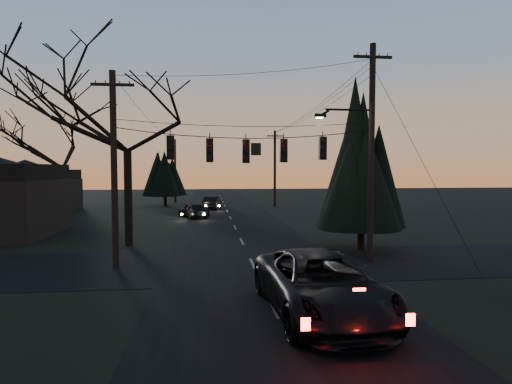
{
  "coord_description": "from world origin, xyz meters",
  "views": [
    {
      "loc": [
        -2.04,
        -8.98,
        4.35
      ],
      "look_at": [
        0.1,
        9.51,
        3.31
      ],
      "focal_mm": 30.0,
      "sensor_mm": 36.0,
      "label": 1
    }
  ],
  "objects": [
    {
      "name": "suv_near",
      "position": [
        1.28,
        3.13,
        0.91
      ],
      "size": [
        3.43,
        6.71,
        1.81
      ],
      "primitive_type": "imported",
      "rotation": [
        0.0,
        0.0,
        0.06
      ],
      "color": "black",
      "rests_on": "ground"
    },
    {
      "name": "house_left_far",
      "position": [
        -20.0,
        36.0,
        2.6
      ],
      "size": [
        9.0,
        7.0,
        5.2
      ],
      "color": "black",
      "rests_on": "ground"
    },
    {
      "name": "sedan_oncoming_b",
      "position": [
        -1.48,
        36.36,
        0.69
      ],
      "size": [
        2.07,
        4.34,
        1.37
      ],
      "primitive_type": "imported",
      "rotation": [
        0.0,
        0.0,
        2.99
      ],
      "color": "black",
      "rests_on": "ground"
    },
    {
      "name": "ground_plane",
      "position": [
        0.0,
        0.0,
        0.0
      ],
      "size": [
        160.0,
        160.0,
        0.0
      ],
      "primitive_type": "plane",
      "color": "black"
    },
    {
      "name": "evergreen_dist",
      "position": [
        -6.76,
        40.61,
        3.44
      ],
      "size": [
        3.68,
        3.68,
        5.7
      ],
      "color": "black",
      "rests_on": "ground"
    },
    {
      "name": "utility_pole_left",
      "position": [
        -6.0,
        10.0,
        0.0
      ],
      "size": [
        1.8,
        0.3,
        8.5
      ],
      "primitive_type": null,
      "color": "black",
      "rests_on": "ground"
    },
    {
      "name": "main_road",
      "position": [
        0.0,
        20.0,
        0.01
      ],
      "size": [
        8.0,
        120.0,
        0.02
      ],
      "primitive_type": "cube",
      "color": "black",
      "rests_on": "ground"
    },
    {
      "name": "utility_pole_right",
      "position": [
        5.5,
        10.0,
        0.0
      ],
      "size": [
        5.0,
        0.3,
        10.0
      ],
      "primitive_type": null,
      "color": "black",
      "rests_on": "ground"
    },
    {
      "name": "cross_road",
      "position": [
        0.0,
        10.0,
        0.01
      ],
      "size": [
        60.0,
        7.0,
        0.02
      ],
      "primitive_type": "cube",
      "color": "black",
      "rests_on": "ground"
    },
    {
      "name": "utility_pole_far_r",
      "position": [
        5.5,
        38.0,
        0.0
      ],
      "size": [
        1.8,
        0.3,
        8.5
      ],
      "primitive_type": null,
      "color": "black",
      "rests_on": "ground"
    },
    {
      "name": "sedan_oncoming_a",
      "position": [
        -3.2,
        28.5,
        0.68
      ],
      "size": [
        3.12,
        4.28,
        1.36
      ],
      "primitive_type": "imported",
      "rotation": [
        0.0,
        0.0,
        3.57
      ],
      "color": "black",
      "rests_on": "ground"
    },
    {
      "name": "span_signal_assembly",
      "position": [
        -0.24,
        10.0,
        5.18
      ],
      "size": [
        11.5,
        0.44,
        1.67
      ],
      "color": "black",
      "rests_on": "ground"
    },
    {
      "name": "bare_tree_left",
      "position": [
        -6.41,
        15.49,
        7.42
      ],
      "size": [
        8.89,
        8.89,
        10.61
      ],
      "color": "black",
      "rests_on": "ground"
    },
    {
      "name": "evergreen_right",
      "position": [
        6.12,
        12.86,
        4.68
      ],
      "size": [
        4.12,
        4.12,
        8.18
      ],
      "color": "black",
      "rests_on": "ground"
    },
    {
      "name": "utility_pole_far_l",
      "position": [
        -6.0,
        46.0,
        0.0
      ],
      "size": [
        0.3,
        0.3,
        8.0
      ],
      "primitive_type": null,
      "color": "black",
      "rests_on": "ground"
    },
    {
      "name": "bare_tree_dist",
      "position": [
        -13.77,
        27.73,
        6.05
      ],
      "size": [
        7.12,
        7.12,
        8.65
      ],
      "color": "black",
      "rests_on": "ground"
    }
  ]
}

